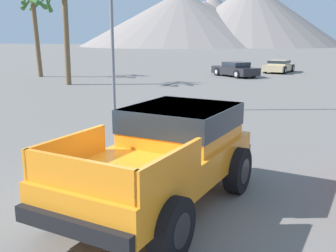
{
  "coord_description": "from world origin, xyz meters",
  "views": [
    {
      "loc": [
        1.69,
        -7.24,
        3.16
      ],
      "look_at": [
        0.36,
        0.55,
        1.35
      ],
      "focal_mm": 42.0,
      "sensor_mm": 36.0,
      "label": 1
    }
  ],
  "objects": [
    {
      "name": "orange_pickup_truck",
      "position": [
        0.47,
        -0.13,
        1.04
      ],
      "size": [
        3.51,
        5.27,
        1.8
      ],
      "rotation": [
        0.0,
        0.0,
        -0.33
      ],
      "color": "orange",
      "rests_on": "ground_plane"
    },
    {
      "name": "palm_tree_tall",
      "position": [
        -9.36,
        17.6,
        5.26
      ],
      "size": [
        2.95,
        3.0,
        6.97
      ],
      "color": "brown",
      "rests_on": "ground_plane"
    },
    {
      "name": "parked_car_tan",
      "position": [
        5.52,
        29.38,
        0.58
      ],
      "size": [
        3.17,
        4.43,
        1.11
      ],
      "rotation": [
        0.0,
        0.0,
        5.9
      ],
      "color": "tan",
      "rests_on": "ground_plane"
    },
    {
      "name": "ground_plane",
      "position": [
        0.0,
        0.0,
        0.0
      ],
      "size": [
        320.0,
        320.0,
        0.0
      ],
      "primitive_type": "plane",
      "color": "slate"
    },
    {
      "name": "palm_tree_short",
      "position": [
        -13.69,
        22.21,
        4.96
      ],
      "size": [
        2.85,
        2.94,
        6.54
      ],
      "color": "brown",
      "rests_on": "ground_plane"
    },
    {
      "name": "parked_car_dark",
      "position": [
        1.66,
        25.05,
        0.6
      ],
      "size": [
        3.95,
        4.27,
        1.17
      ],
      "rotation": [
        0.0,
        0.0,
        0.69
      ],
      "color": "#232328",
      "rests_on": "ground_plane"
    },
    {
      "name": "distant_mountain_range",
      "position": [
        -6.86,
        130.57,
        9.13
      ],
      "size": [
        87.35,
        68.23,
        20.63
      ],
      "color": "gray",
      "rests_on": "ground_plane"
    }
  ]
}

